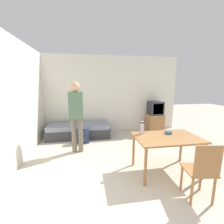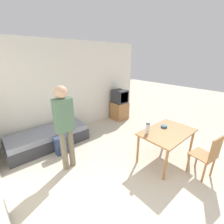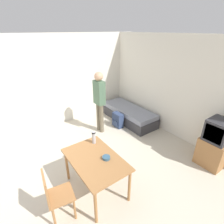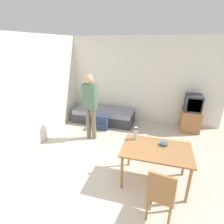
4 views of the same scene
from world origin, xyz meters
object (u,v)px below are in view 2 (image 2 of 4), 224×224
(wooden_chair, at_px, (208,155))
(person_standing, at_px, (65,123))
(backpack, at_px, (63,145))
(dining_table, at_px, (167,135))
(thermos_flask, at_px, (148,128))
(mate_bowl, at_px, (164,126))
(tv, at_px, (120,105))
(daybed, at_px, (49,138))

(wooden_chair, height_order, person_standing, person_standing)
(wooden_chair, height_order, backpack, wooden_chair)
(dining_table, xyz_separation_m, backpack, (-1.66, 1.77, -0.42))
(thermos_flask, relative_size, mate_bowl, 1.85)
(tv, distance_m, backpack, 2.67)
(tv, height_order, thermos_flask, tv)
(wooden_chair, distance_m, thermos_flask, 1.21)
(daybed, relative_size, wooden_chair, 2.15)
(dining_table, distance_m, thermos_flask, 0.53)
(mate_bowl, bearing_deg, tv, 71.14)
(wooden_chair, bearing_deg, person_standing, 133.31)
(tv, distance_m, dining_table, 2.62)
(dining_table, height_order, thermos_flask, thermos_flask)
(tv, distance_m, thermos_flask, 2.62)
(wooden_chair, height_order, mate_bowl, wooden_chair)
(wooden_chair, distance_m, mate_bowl, 0.98)
(backpack, bearing_deg, person_standing, -100.95)
(backpack, bearing_deg, mate_bowl, -42.32)
(wooden_chair, distance_m, backpack, 3.14)
(tv, bearing_deg, dining_table, -110.16)
(wooden_chair, relative_size, thermos_flask, 3.61)
(tv, height_order, mate_bowl, tv)
(tv, distance_m, person_standing, 3.00)
(tv, relative_size, backpack, 2.46)
(thermos_flask, bearing_deg, mate_bowl, -7.31)
(tv, relative_size, thermos_flask, 4.33)
(daybed, xyz_separation_m, wooden_chair, (1.91, -3.13, 0.30))
(mate_bowl, bearing_deg, wooden_chair, -90.08)
(thermos_flask, bearing_deg, person_standing, 144.17)
(dining_table, relative_size, thermos_flask, 4.76)
(daybed, height_order, wooden_chair, wooden_chair)
(person_standing, xyz_separation_m, thermos_flask, (1.35, -0.98, -0.17))
(daybed, relative_size, mate_bowl, 14.36)
(daybed, bearing_deg, person_standing, -88.81)
(tv, distance_m, mate_bowl, 2.44)
(mate_bowl, bearing_deg, daybed, 131.28)
(tv, relative_size, person_standing, 0.63)
(wooden_chair, relative_size, person_standing, 0.52)
(wooden_chair, height_order, thermos_flask, thermos_flask)
(person_standing, bearing_deg, tv, 25.20)
(daybed, xyz_separation_m, mate_bowl, (1.91, -2.18, 0.54))
(backpack, bearing_deg, tv, 14.99)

